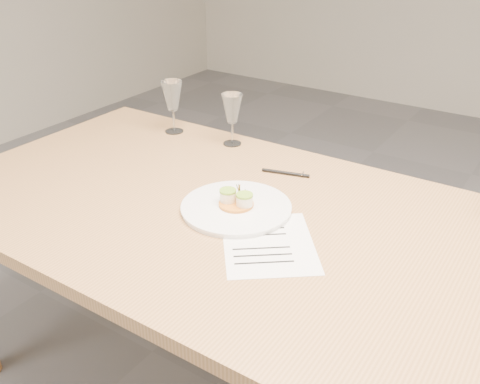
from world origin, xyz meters
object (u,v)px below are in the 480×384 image
Objects in this scene: dining_table at (321,261)px; recipe_sheet at (268,244)px; wine_glass_0 at (172,97)px; ballpoint_pen at (286,173)px; dinner_plate at (236,206)px; wine_glass_1 at (232,110)px.

recipe_sheet reaches higher than dining_table.
recipe_sheet is 1.86× the size of wine_glass_0.
ballpoint_pen is at bearing 74.83° from recipe_sheet.
recipe_sheet is at bearing -31.09° from dinner_plate.
dining_table is at bearing -35.93° from wine_glass_1.
ballpoint_pen is (-0.27, 0.29, 0.07)m from dining_table.
dining_table is 0.72m from wine_glass_1.
dinner_plate is at bearing 178.98° from dining_table.
wine_glass_0 is (-0.55, 0.10, 0.13)m from ballpoint_pen.
ballpoint_pen is 0.78× the size of wine_glass_0.
dining_table is 15.42× the size of ballpoint_pen.
wine_glass_0 reaches higher than dinner_plate.
dining_table is at bearing -61.87° from ballpoint_pen.
ballpoint_pen is at bearing -10.00° from wine_glass_0.
recipe_sheet is at bearing -34.06° from wine_glass_0.
dining_table is 0.29m from dinner_plate.
recipe_sheet is 2.40× the size of ballpoint_pen.
ballpoint_pen is 0.82× the size of wine_glass_1.
ballpoint_pen is (-0.16, 0.39, 0.00)m from recipe_sheet.
wine_glass_1 is (0.26, 0.02, -0.01)m from wine_glass_0.
recipe_sheet is at bearing -82.09° from ballpoint_pen.
dinner_plate reaches higher than dining_table.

